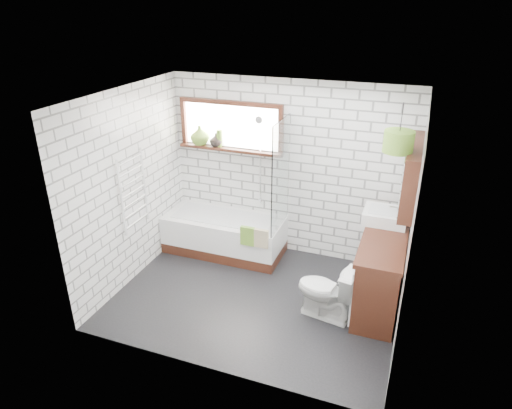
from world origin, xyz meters
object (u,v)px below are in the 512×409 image
(bathtub, at_px, (225,234))
(toilet, at_px, (326,291))
(vanity, at_px, (382,268))
(basin, at_px, (385,216))
(pendant, at_px, (399,142))

(bathtub, xyz_separation_m, toilet, (1.72, -0.98, 0.08))
(vanity, bearing_deg, basin, 99.57)
(bathtub, bearing_deg, toilet, -29.72)
(vanity, bearing_deg, toilet, -134.55)
(basin, bearing_deg, pendant, -83.56)
(bathtub, xyz_separation_m, pendant, (2.28, -0.64, 1.82))
(bathtub, height_order, vanity, vanity)
(vanity, xyz_separation_m, toilet, (-0.55, -0.56, -0.10))
(vanity, distance_m, toilet, 0.80)
(vanity, height_order, toilet, vanity)
(basin, distance_m, pendant, 1.26)
(basin, xyz_separation_m, toilet, (-0.49, -0.92, -0.63))
(basin, bearing_deg, vanity, -80.43)
(vanity, height_order, pendant, pendant)
(vanity, xyz_separation_m, pendant, (0.00, -0.21, 1.65))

